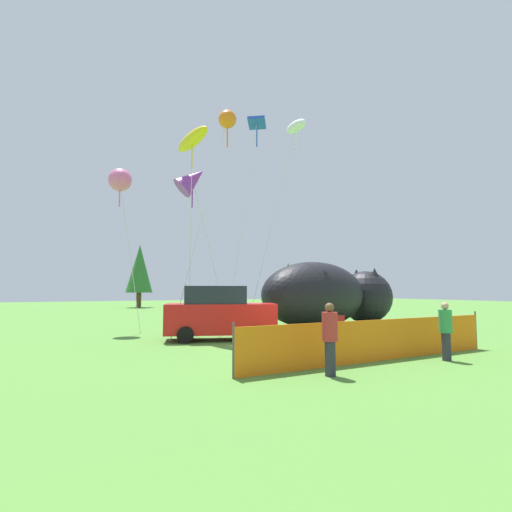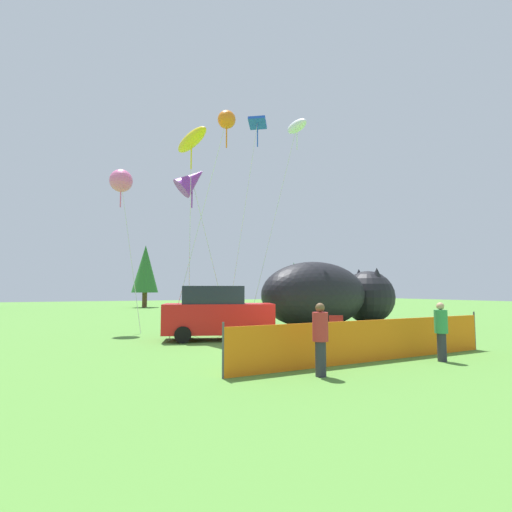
# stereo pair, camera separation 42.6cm
# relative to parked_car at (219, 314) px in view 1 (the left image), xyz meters

# --- Properties ---
(ground_plane) EXTENTS (120.00, 120.00, 0.00)m
(ground_plane) POSITION_rel_parked_car_xyz_m (1.95, -2.46, -1.01)
(ground_plane) COLOR #548C38
(parked_car) EXTENTS (4.50, 2.96, 2.07)m
(parked_car) POSITION_rel_parked_car_xyz_m (0.00, 0.00, 0.00)
(parked_car) COLOR red
(parked_car) RESTS_ON ground
(folding_chair) EXTENTS (0.78, 0.78, 0.95)m
(folding_chair) POSITION_rel_parked_car_xyz_m (4.16, -1.96, -0.47)
(folding_chair) COLOR maroon
(folding_chair) RESTS_ON ground
(inflatable_cat) EXTENTS (9.44, 4.84, 3.35)m
(inflatable_cat) POSITION_rel_parked_car_xyz_m (7.24, 2.55, 0.53)
(inflatable_cat) COLOR black
(inflatable_cat) RESTS_ON ground
(safety_fence) EXTENTS (8.93, 0.38, 1.22)m
(safety_fence) POSITION_rel_parked_car_xyz_m (2.19, -6.17, -0.46)
(safety_fence) COLOR orange
(safety_fence) RESTS_ON ground
(spectator_in_yellow_shirt) EXTENTS (0.35, 0.35, 1.59)m
(spectator_in_yellow_shirt) POSITION_rel_parked_car_xyz_m (3.84, -7.00, -0.15)
(spectator_in_yellow_shirt) COLOR #2D2D38
(spectator_in_yellow_shirt) RESTS_ON ground
(spectator_in_black_shirt) EXTENTS (0.36, 0.36, 1.64)m
(spectator_in_black_shirt) POSITION_rel_parked_car_xyz_m (-0.20, -7.10, -0.12)
(spectator_in_black_shirt) COLOR #2D2D38
(spectator_in_black_shirt) RESTS_ON ground
(kite_white_ghost) EXTENTS (2.61, 2.59, 11.25)m
(kite_white_ghost) POSITION_rel_parked_car_xyz_m (5.75, 3.29, 9.74)
(kite_white_ghost) COLOR silver
(kite_white_ghost) RESTS_ON ground
(kite_pink_octopus) EXTENTS (1.39, 2.09, 7.72)m
(kite_pink_octopus) POSITION_rel_parked_car_xyz_m (-3.06, 5.17, 6.15)
(kite_pink_octopus) COLOR silver
(kite_pink_octopus) RESTS_ON ground
(kite_orange_flower) EXTENTS (3.09, 1.35, 9.97)m
(kite_orange_flower) POSITION_rel_parked_car_xyz_m (0.92, 1.51, 8.49)
(kite_orange_flower) COLOR silver
(kite_orange_flower) RESTS_ON ground
(kite_yellow_hero) EXTENTS (0.88, 2.93, 8.84)m
(kite_yellow_hero) POSITION_rel_parked_car_xyz_m (-0.56, 1.92, 7.45)
(kite_yellow_hero) COLOR silver
(kite_yellow_hero) RESTS_ON ground
(kite_purple_delta) EXTENTS (2.85, 1.30, 7.78)m
(kite_purple_delta) POSITION_rel_parked_car_xyz_m (-0.27, 2.68, 5.91)
(kite_purple_delta) COLOR silver
(kite_purple_delta) RESTS_ON ground
(kite_blue_box) EXTENTS (3.02, 2.30, 10.93)m
(kite_blue_box) POSITION_rel_parked_car_xyz_m (3.48, 3.60, 9.44)
(kite_blue_box) COLOR silver
(kite_blue_box) RESTS_ON ground
(horizon_tree_west) EXTENTS (2.86, 2.86, 6.82)m
(horizon_tree_west) POSITION_rel_parked_car_xyz_m (2.81, 29.92, 3.17)
(horizon_tree_west) COLOR brown
(horizon_tree_west) RESTS_ON ground
(horizon_tree_mid) EXTENTS (2.21, 2.21, 5.28)m
(horizon_tree_mid) POSITION_rel_parked_car_xyz_m (20.45, 27.63, 2.22)
(horizon_tree_mid) COLOR brown
(horizon_tree_mid) RESTS_ON ground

